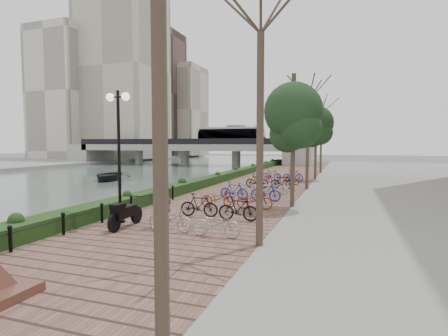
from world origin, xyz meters
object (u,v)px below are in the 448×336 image
at_px(pedestrian, 162,203).
at_px(boat, 109,175).
at_px(motorcycle, 126,213).
at_px(lamppost, 119,129).

relative_size(pedestrian, boat, 0.39).
bearing_deg(motorcycle, lamppost, 136.66).
distance_m(lamppost, pedestrian, 3.38).
bearing_deg(pedestrian, lamppost, -6.56).
relative_size(lamppost, boat, 1.09).
relative_size(lamppost, pedestrian, 2.83).
height_order(lamppost, boat, lamppost).
bearing_deg(lamppost, boat, 128.61).
height_order(motorcycle, boat, motorcycle).
height_order(lamppost, pedestrian, lamppost).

